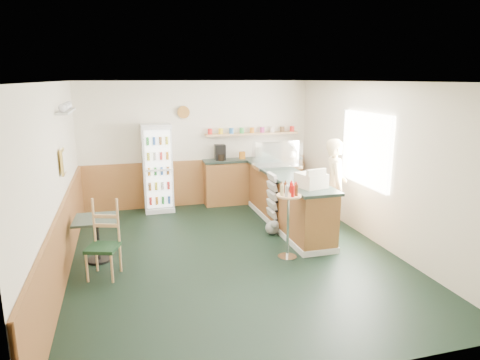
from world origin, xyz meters
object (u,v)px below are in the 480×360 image
object	(u,v)px
shopkeeper	(335,186)
condiment_stand	(288,209)
drinks_fridge	(158,168)
cafe_table	(97,231)
cafe_chair	(102,236)
display_case	(277,155)
cash_register	(311,180)

from	to	relation	value
shopkeeper	condiment_stand	xyz separation A→B (m)	(-1.25, -0.88, -0.06)
drinks_fridge	cafe_table	size ratio (longest dim) A/B	2.64
drinks_fridge	cafe_chair	xyz separation A→B (m)	(-1.03, -2.90, -0.34)
display_case	cafe_chair	xyz separation A→B (m)	(-3.29, -1.84, -0.69)
cash_register	cafe_chair	bearing A→B (deg)	169.99
shopkeeper	display_case	bearing A→B (deg)	51.53
cafe_chair	shopkeeper	bearing A→B (deg)	28.93
display_case	cash_register	bearing A→B (deg)	-90.00
cafe_chair	condiment_stand	bearing A→B (deg)	15.35
drinks_fridge	condiment_stand	xyz separation A→B (m)	(1.71, -3.06, -0.12)
condiment_stand	drinks_fridge	bearing A→B (deg)	119.25
display_case	cafe_table	size ratio (longest dim) A/B	1.31
display_case	cash_register	world-z (taller)	display_case
shopkeeper	condiment_stand	world-z (taller)	shopkeeper
drinks_fridge	display_case	distance (m)	2.52
cafe_chair	cash_register	bearing A→B (deg)	22.80
drinks_fridge	condiment_stand	size ratio (longest dim) A/B	1.54
drinks_fridge	cafe_table	distance (m)	2.69
cash_register	cafe_table	distance (m)	3.47
cash_register	cafe_table	world-z (taller)	cash_register
condiment_stand	cafe_chair	distance (m)	2.76
cash_register	condiment_stand	size ratio (longest dim) A/B	0.35
shopkeeper	condiment_stand	size ratio (longest dim) A/B	1.44
condiment_stand	cash_register	bearing A→B (deg)	35.98
display_case	condiment_stand	distance (m)	2.12
drinks_fridge	shopkeeper	size ratio (longest dim) A/B	1.07
cafe_table	cafe_chair	size ratio (longest dim) A/B	0.63
condiment_stand	display_case	bearing A→B (deg)	74.68
shopkeeper	cafe_chair	bearing A→B (deg)	119.63
shopkeeper	cafe_table	distance (m)	4.12
cash_register	cafe_table	size ratio (longest dim) A/B	0.61
shopkeeper	cafe_table	size ratio (longest dim) A/B	2.47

